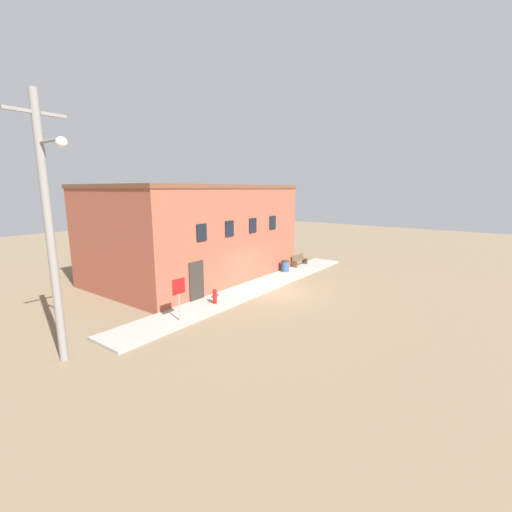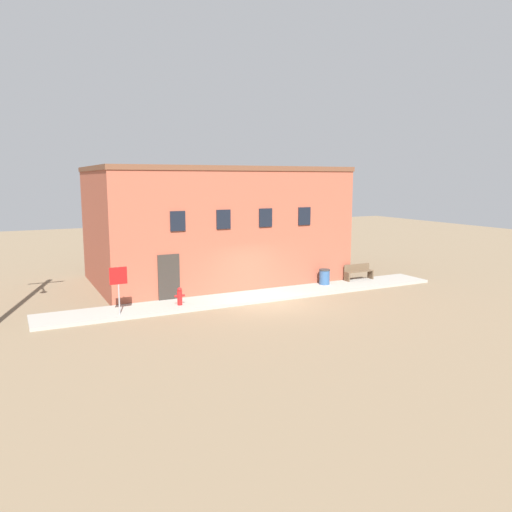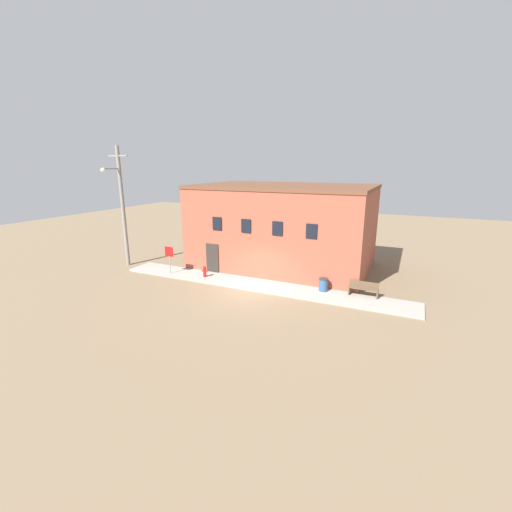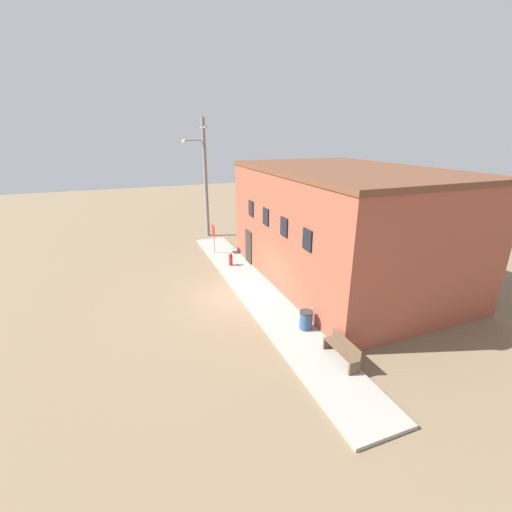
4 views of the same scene
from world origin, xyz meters
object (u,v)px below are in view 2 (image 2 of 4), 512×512
(fire_hydrant, at_px, (180,296))
(bench, at_px, (358,272))
(stop_sign, at_px, (118,281))
(trash_bin, at_px, (324,277))

(fire_hydrant, bearing_deg, bench, 5.18)
(stop_sign, relative_size, bench, 1.15)
(bench, bearing_deg, fire_hydrant, -174.82)
(bench, height_order, trash_bin, bench)
(stop_sign, distance_m, trash_bin, 10.82)
(bench, bearing_deg, trash_bin, -175.58)
(fire_hydrant, relative_size, bench, 0.46)
(stop_sign, height_order, bench, stop_sign)
(fire_hydrant, bearing_deg, stop_sign, -172.21)
(bench, bearing_deg, stop_sign, -174.29)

